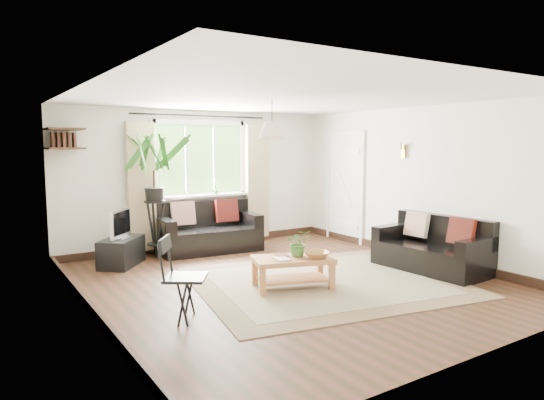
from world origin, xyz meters
TOP-DOWN VIEW (x-y plane):
  - floor at (0.00, 0.00)m, footprint 5.50×5.50m
  - ceiling at (0.00, 0.00)m, footprint 5.50×5.50m
  - wall_back at (0.00, 2.75)m, footprint 5.00×0.02m
  - wall_front at (0.00, -2.75)m, footprint 5.00×0.02m
  - wall_left at (-2.50, 0.00)m, footprint 0.02×5.50m
  - wall_right at (2.50, 0.00)m, footprint 0.02×5.50m
  - rug at (0.38, -0.28)m, footprint 3.78×3.40m
  - window at (0.00, 2.71)m, footprint 2.50×0.16m
  - door at (2.47, 1.70)m, footprint 0.06×0.96m
  - corner_shelf at (-2.25, 2.50)m, footprint 0.50×0.50m
  - pendant_lamp at (0.00, 0.40)m, footprint 0.36×0.36m
  - wall_sconce at (2.43, 0.30)m, footprint 0.12×0.12m
  - sofa_back at (-0.07, 2.27)m, footprint 1.76×1.01m
  - sofa_right at (2.05, -0.64)m, footprint 1.62×0.88m
  - coffee_table at (-0.13, -0.28)m, footprint 1.10×0.82m
  - table_plant at (-0.03, -0.27)m, footprint 0.38×0.36m
  - bowl at (0.11, -0.46)m, footprint 0.42×0.42m
  - book_a at (-0.40, -0.28)m, footprint 0.20×0.25m
  - book_b at (-0.28, -0.12)m, footprint 0.23×0.26m
  - tv_stand at (-1.61, 2.07)m, footprint 0.83×0.87m
  - tv at (-1.61, 2.07)m, footprint 0.54×0.58m
  - palm_stand at (-0.99, 2.30)m, footprint 0.92×0.92m
  - folding_chair at (-1.69, -0.58)m, footprint 0.62×0.62m
  - sill_plant at (0.25, 2.63)m, footprint 0.14×0.10m

SIDE VIEW (x-z plane):
  - floor at x=0.00m, z-range 0.00..0.00m
  - rug at x=0.38m, z-range 0.00..0.02m
  - coffee_table at x=-0.13m, z-range 0.00..0.40m
  - tv_stand at x=-1.61m, z-range 0.00..0.42m
  - sofa_right at x=2.05m, z-range 0.00..0.74m
  - sofa_back at x=-0.07m, z-range 0.00..0.79m
  - book_a at x=-0.40m, z-range 0.40..0.42m
  - book_b at x=-0.28m, z-range 0.40..0.42m
  - folding_chair at x=-1.69m, z-range 0.00..0.87m
  - bowl at x=0.11m, z-range 0.40..0.48m
  - table_plant at x=-0.03m, z-range 0.40..0.74m
  - tv at x=-1.61m, z-range 0.42..0.87m
  - palm_stand at x=-0.99m, z-range 0.00..1.99m
  - door at x=2.47m, z-range -0.03..2.03m
  - sill_plant at x=0.25m, z-range 0.93..1.20m
  - wall_back at x=0.00m, z-range 0.00..2.40m
  - wall_front at x=0.00m, z-range 0.00..2.40m
  - wall_left at x=-2.50m, z-range 0.00..2.40m
  - wall_right at x=2.50m, z-range 0.00..2.40m
  - window at x=0.00m, z-range 0.47..2.63m
  - wall_sconce at x=2.43m, z-range 1.60..1.88m
  - corner_shelf at x=-2.25m, z-range 1.72..2.06m
  - pendant_lamp at x=0.00m, z-range 1.78..2.32m
  - ceiling at x=0.00m, z-range 2.40..2.40m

